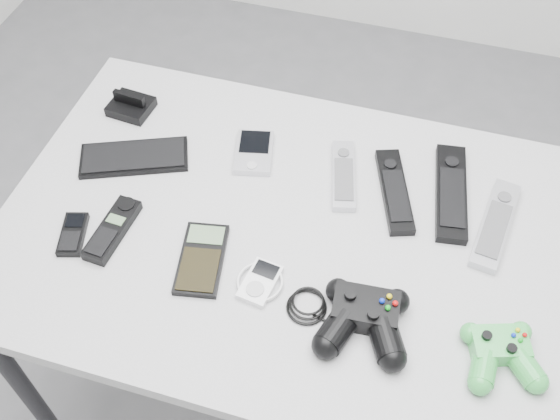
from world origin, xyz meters
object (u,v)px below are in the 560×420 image
(calculator, at_px, (202,259))
(controller_green, at_px, (501,352))
(cordless_handset, at_px, (112,229))
(controller_black, at_px, (364,317))
(remote_black_a, at_px, (394,190))
(remote_black_b, at_px, (451,192))
(remote_silver_b, at_px, (496,224))
(mp3_player, at_px, (260,282))
(mobile_phone, at_px, (73,234))
(pda, at_px, (254,152))
(desk, at_px, (301,253))
(remote_silver_a, at_px, (344,175))
(pda_keyboard, at_px, (134,157))

(calculator, bearing_deg, controller_green, -14.83)
(cordless_handset, distance_m, controller_green, 0.75)
(controller_black, bearing_deg, remote_black_a, 85.93)
(remote_black_b, relative_size, calculator, 1.55)
(remote_black_b, xyz_separation_m, remote_silver_b, (0.09, -0.06, -0.00))
(mp3_player, bearing_deg, mobile_phone, -172.32)
(remote_black_a, height_order, calculator, remote_black_a)
(mp3_player, bearing_deg, pda, 117.74)
(calculator, distance_m, mp3_player, 0.12)
(calculator, height_order, mp3_player, same)
(remote_black_a, bearing_deg, remote_silver_b, -27.26)
(pda, distance_m, remote_silver_b, 0.52)
(desk, relative_size, mobile_phone, 12.06)
(cordless_handset, bearing_deg, remote_silver_b, 21.60)
(mobile_phone, bearing_deg, calculator, -12.44)
(remote_black_a, height_order, controller_black, controller_black)
(pda, bearing_deg, mp3_player, -82.94)
(remote_silver_a, bearing_deg, controller_black, -84.96)
(mobile_phone, bearing_deg, controller_black, -19.00)
(pda, relative_size, mobile_phone, 1.23)
(pda_keyboard, relative_size, remote_silver_a, 1.23)
(remote_silver_b, distance_m, mp3_player, 0.48)
(remote_black_b, height_order, calculator, remote_black_b)
(controller_green, bearing_deg, remote_black_a, 109.15)
(pda, xyz_separation_m, remote_silver_b, (0.51, -0.05, 0.00))
(pda_keyboard, bearing_deg, cordless_handset, -100.13)
(pda_keyboard, height_order, pda, pda)
(pda_keyboard, distance_m, controller_black, 0.61)
(desk, height_order, mobile_phone, mobile_phone)
(remote_silver_b, distance_m, mobile_phone, 0.83)
(controller_black, distance_m, controller_green, 0.23)
(pda_keyboard, bearing_deg, controller_black, -47.15)
(pda_keyboard, height_order, mobile_phone, mobile_phone)
(pda_keyboard, distance_m, remote_silver_a, 0.45)
(remote_silver_b, relative_size, controller_green, 1.59)
(cordless_handset, xyz_separation_m, mp3_player, (0.31, -0.03, -0.00))
(mobile_phone, xyz_separation_m, calculator, (0.26, 0.02, -0.00))
(pda_keyboard, height_order, controller_green, controller_green)
(desk, relative_size, controller_green, 8.47)
(remote_black_a, height_order, mp3_player, remote_black_a)
(desk, xyz_separation_m, calculator, (-0.16, -0.12, 0.08))
(remote_silver_a, relative_size, mobile_phone, 1.86)
(remote_black_b, distance_m, mobile_phone, 0.76)
(pda, xyz_separation_m, mp3_player, (0.11, -0.31, -0.00))
(pda_keyboard, bearing_deg, remote_silver_b, -20.17)
(calculator, height_order, controller_green, controller_green)
(pda_keyboard, xyz_separation_m, remote_silver_a, (0.44, 0.07, 0.00))
(desk, distance_m, remote_silver_b, 0.39)
(remote_silver_a, xyz_separation_m, cordless_handset, (-0.40, -0.27, 0.00))
(remote_black_a, distance_m, controller_green, 0.39)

